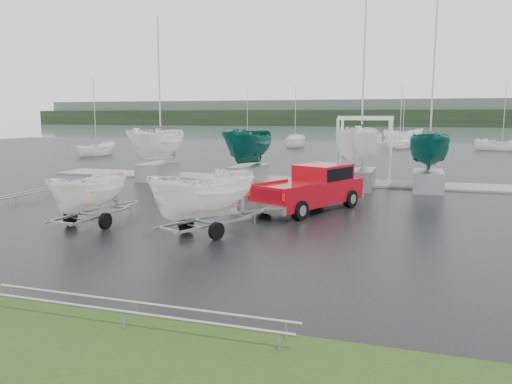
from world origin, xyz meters
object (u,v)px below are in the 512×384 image
object	(u,v)px
trailer_hitched	(204,156)
boat_hoist	(365,140)
pickup_truck	(313,187)
trailer_parked	(88,161)

from	to	relation	value
trailer_hitched	boat_hoist	xyz separation A→B (m)	(3.99, 15.07, -0.13)
pickup_truck	boat_hoist	size ratio (longest dim) A/B	1.51
pickup_truck	trailer_parked	size ratio (longest dim) A/B	1.36
pickup_truck	boat_hoist	world-z (taller)	boat_hoist
trailer_parked	trailer_hitched	bearing A→B (deg)	2.81
pickup_truck	boat_hoist	distance (m)	9.42
trailer_parked	boat_hoist	xyz separation A→B (m)	(8.68, 15.10, 0.18)
trailer_hitched	boat_hoist	world-z (taller)	trailer_hitched
trailer_parked	pickup_truck	bearing A→B (deg)	41.08
trailer_hitched	trailer_parked	distance (m)	4.70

